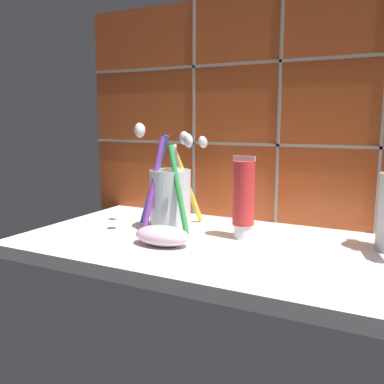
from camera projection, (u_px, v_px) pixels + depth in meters
sink_counter at (234, 250)px, 64.67cm from camera, size 67.12×33.58×2.00cm
tile_wall_backsplash at (271, 116)px, 76.27cm from camera, size 77.12×1.72×42.38cm
toothbrush_cup at (170, 195)px, 72.79cm from camera, size 14.66×15.15×18.25cm
toothpaste_tube at (241, 198)px, 66.99cm from camera, size 3.59×3.42×13.04cm
soap_bar at (162, 236)px, 63.78cm from camera, size 8.82×5.48×2.88cm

